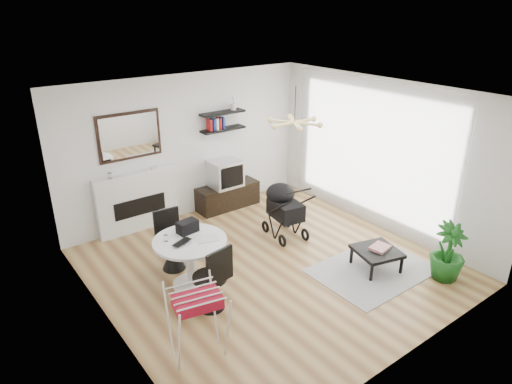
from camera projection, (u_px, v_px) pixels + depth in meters
floor at (269, 266)px, 7.21m from camera, size 5.00×5.00×0.00m
ceiling at (272, 95)px, 6.16m from camera, size 5.00×5.00×0.00m
wall_back at (187, 147)px, 8.53m from camera, size 5.00×0.00×5.00m
wall_left at (102, 236)px, 5.30m from camera, size 0.00×5.00×5.00m
wall_right at (381, 155)px, 8.06m from camera, size 0.00×5.00×5.00m
sheer_curtain at (368, 153)px, 8.16m from camera, size 0.04×3.60×2.60m
fireplace at (137, 194)px, 8.12m from camera, size 1.50×0.17×2.16m
shelf_lower at (223, 129)px, 8.73m from camera, size 0.90×0.25×0.04m
shelf_upper at (223, 113)px, 8.61m from camera, size 0.90×0.25×0.04m
pendant_lamp at (295, 123)px, 6.98m from camera, size 0.90×0.90×0.10m
tv_console at (228, 196)px, 9.18m from camera, size 1.29×0.45×0.48m
crt_tv at (225, 173)px, 8.95m from camera, size 0.60×0.53×0.53m
dining_table at (191, 256)px, 6.51m from camera, size 1.05×1.05×0.77m
laptop at (185, 243)px, 6.29m from camera, size 0.36×0.30×0.02m
black_bag at (187, 227)px, 6.59m from camera, size 0.32×0.21×0.18m
newspaper at (207, 238)px, 6.44m from camera, size 0.37×0.33×0.01m
drinking_glass at (166, 238)px, 6.36m from camera, size 0.06×0.06×0.09m
chair_far at (173, 251)px, 7.06m from camera, size 0.45×0.47×0.94m
chair_near at (211, 289)px, 6.11m from camera, size 0.48×0.50×0.98m
drying_rack at (198, 323)px, 5.20m from camera, size 0.70×0.67×0.91m
stroller at (284, 212)px, 8.02m from camera, size 0.64×0.89×1.04m
rug at (373, 270)px, 7.09m from camera, size 1.81×1.31×0.01m
coffee_table at (377, 252)px, 7.03m from camera, size 0.77×0.77×0.32m
magazines at (380, 248)px, 7.03m from camera, size 0.34×0.29×0.04m
potted_plant at (448, 252)px, 6.73m from camera, size 0.61×0.61×0.90m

